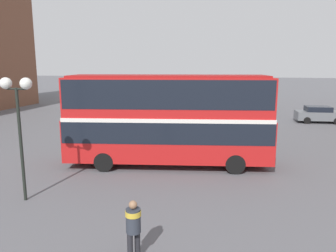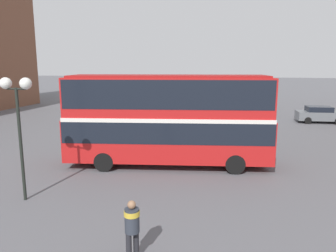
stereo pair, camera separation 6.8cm
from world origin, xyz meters
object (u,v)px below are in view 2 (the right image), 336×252
object	(u,v)px
pedestrian_foreground	(132,224)
street_lamp_twin_globe	(17,101)
parked_car_kerb_near	(320,114)
parked_car_kerb_far	(173,109)
double_decker_bus	(168,115)

from	to	relation	value
pedestrian_foreground	street_lamp_twin_globe	world-z (taller)	street_lamp_twin_globe
parked_car_kerb_near	parked_car_kerb_far	xyz separation A→B (m)	(-13.74, 0.46, -0.02)
parked_car_kerb_near	street_lamp_twin_globe	size ratio (longest dim) A/B	0.89
parked_car_kerb_far	street_lamp_twin_globe	world-z (taller)	street_lamp_twin_globe
double_decker_bus	parked_car_kerb_far	xyz separation A→B (m)	(-3.14, 15.97, -1.94)
street_lamp_twin_globe	parked_car_kerb_far	bearing A→B (deg)	86.39
double_decker_bus	pedestrian_foreground	size ratio (longest dim) A/B	6.20
double_decker_bus	pedestrian_foreground	bearing A→B (deg)	-92.96
parked_car_kerb_near	parked_car_kerb_far	bearing A→B (deg)	173.30
double_decker_bus	parked_car_kerb_near	world-z (taller)	double_decker_bus
double_decker_bus	parked_car_kerb_near	distance (m)	18.88
parked_car_kerb_far	double_decker_bus	bearing A→B (deg)	102.80
pedestrian_foreground	street_lamp_twin_globe	bearing A→B (deg)	2.40
pedestrian_foreground	parked_car_kerb_near	xyz separation A→B (m)	(9.68, 23.92, -0.29)
pedestrian_foreground	parked_car_kerb_far	size ratio (longest dim) A/B	0.42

